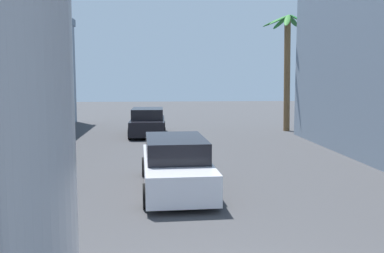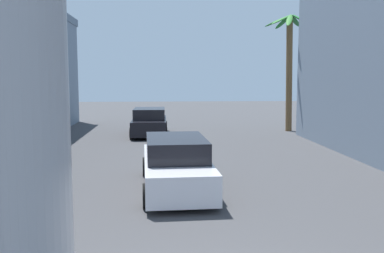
# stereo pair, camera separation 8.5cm
# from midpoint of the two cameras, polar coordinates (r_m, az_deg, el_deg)

# --- Properties ---
(ground_plane) EXTENTS (88.39, 88.39, 0.00)m
(ground_plane) POSITION_cam_midpoint_polar(r_m,az_deg,el_deg) (15.64, -0.92, -5.73)
(ground_plane) COLOR #424244
(car_lead) EXTENTS (2.17, 5.25, 1.56)m
(car_lead) POSITION_cam_midpoint_polar(r_m,az_deg,el_deg) (12.82, -1.96, -5.10)
(car_lead) COLOR black
(car_lead) RESTS_ON ground
(car_far) EXTENTS (2.05, 4.67, 1.56)m
(car_far) POSITION_cam_midpoint_polar(r_m,az_deg,el_deg) (24.83, -5.59, 0.54)
(car_far) COLOR black
(car_far) RESTS_ON ground
(palm_tree_far_right) EXTENTS (3.15, 3.12, 7.17)m
(palm_tree_far_right) POSITION_cam_midpoint_polar(r_m,az_deg,el_deg) (27.25, 12.96, 8.97)
(palm_tree_far_right) COLOR brown
(palm_tree_far_right) RESTS_ON ground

